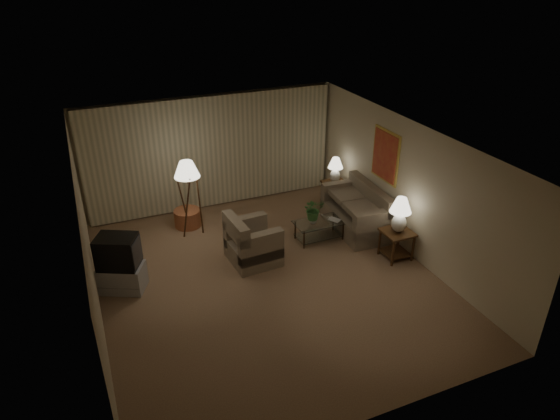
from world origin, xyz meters
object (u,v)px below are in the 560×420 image
at_px(tv_cabinet, 122,277).
at_px(crt_tv, 117,252).
at_px(armchair, 253,243).
at_px(coffee_table, 319,228).
at_px(table_lamp_near, 400,212).
at_px(table_lamp_far, 335,168).
at_px(sofa, 355,213).
at_px(vase, 313,220).
at_px(side_table_near, 397,240).
at_px(ottoman, 187,218).
at_px(side_table_far, 334,189).
at_px(floor_lamp, 189,196).

bearing_deg(tv_cabinet, crt_tv, 0.00).
bearing_deg(armchair, coffee_table, -85.31).
height_order(coffee_table, crt_tv, crt_tv).
bearing_deg(coffee_table, table_lamp_near, -49.01).
bearing_deg(table_lamp_far, sofa, -96.84).
bearing_deg(vase, tv_cabinet, -177.03).
bearing_deg(crt_tv, coffee_table, 29.12).
xyz_separation_m(armchair, vase, (1.44, 0.24, 0.10)).
bearing_deg(side_table_near, sofa, 96.34).
distance_m(table_lamp_near, coffee_table, 1.82).
relative_size(coffee_table, vase, 6.75).
relative_size(table_lamp_far, ottoman, 1.05).
height_order(table_lamp_near, ottoman, table_lamp_near).
xyz_separation_m(side_table_far, floor_lamp, (-3.53, -0.00, 0.47)).
distance_m(table_lamp_near, vase, 1.84).
distance_m(sofa, floor_lamp, 3.63).
xyz_separation_m(armchair, side_table_near, (2.67, -1.01, 0.02)).
bearing_deg(ottoman, sofa, -25.00).
distance_m(armchair, table_lamp_far, 3.16).
distance_m(armchair, floor_lamp, 1.87).
bearing_deg(table_lamp_near, floor_lamp, 143.62).
bearing_deg(table_lamp_far, floor_lamp, -179.99).
xyz_separation_m(armchair, table_lamp_far, (2.67, 1.59, 0.57)).
bearing_deg(sofa, crt_tv, -83.12).
height_order(crt_tv, floor_lamp, floor_lamp).
relative_size(sofa, armchair, 1.77).
bearing_deg(sofa, tv_cabinet, -83.12).
distance_m(table_lamp_far, tv_cabinet, 5.47).
distance_m(crt_tv, floor_lamp, 2.28).
distance_m(table_lamp_far, crt_tv, 5.43).
xyz_separation_m(table_lamp_far, crt_tv, (-5.20, -1.56, -0.17)).
bearing_deg(table_lamp_near, sofa, 96.34).
xyz_separation_m(coffee_table, crt_tv, (-4.11, -0.21, 0.52)).
xyz_separation_m(side_table_far, ottoman, (-3.54, 0.33, -0.21)).
bearing_deg(sofa, coffee_table, -80.48).
distance_m(table_lamp_near, table_lamp_far, 2.60).
relative_size(sofa, crt_tv, 2.25).
height_order(floor_lamp, vase, floor_lamp).
distance_m(table_lamp_far, floor_lamp, 3.53).
xyz_separation_m(sofa, table_lamp_near, (0.15, -1.35, 0.64)).
height_order(table_lamp_near, vase, table_lamp_near).
bearing_deg(crt_tv, tv_cabinet, 0.00).
xyz_separation_m(sofa, table_lamp_far, (0.15, 1.25, 0.57)).
distance_m(sofa, side_table_far, 1.26).
distance_m(table_lamp_near, ottoman, 4.67).
height_order(sofa, tv_cabinet, sofa).
bearing_deg(ottoman, side_table_near, -39.62).
height_order(side_table_near, side_table_far, same).
bearing_deg(tv_cabinet, side_table_far, 42.92).
distance_m(armchair, tv_cabinet, 2.53).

